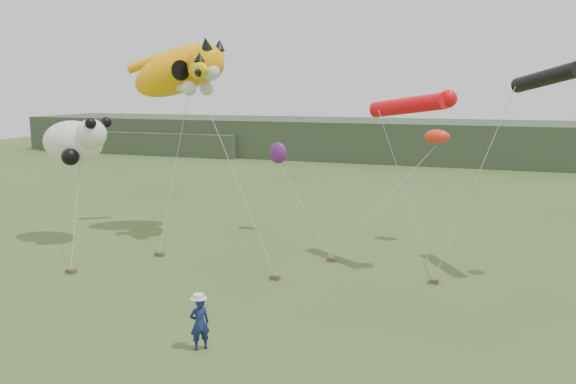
# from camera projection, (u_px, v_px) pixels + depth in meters

# --- Properties ---
(ground) EXTENTS (120.00, 120.00, 0.00)m
(ground) POSITION_uv_depth(u_px,v_px,m) (226.00, 319.00, 17.97)
(ground) COLOR #385123
(ground) RESTS_ON ground
(headland) EXTENTS (90.00, 13.00, 4.00)m
(headland) POSITION_uv_depth(u_px,v_px,m) (380.00, 140.00, 60.11)
(headland) COLOR #2D3D28
(headland) RESTS_ON ground
(festival_attendant) EXTENTS (0.66, 0.65, 1.54)m
(festival_attendant) POSITION_uv_depth(u_px,v_px,m) (200.00, 323.00, 15.76)
(festival_attendant) COLOR #152050
(festival_attendant) RESTS_ON ground
(sandbag_anchors) EXTENTS (14.17, 5.29, 0.18)m
(sandbag_anchors) POSITION_uv_depth(u_px,v_px,m) (251.00, 268.00, 22.83)
(sandbag_anchors) COLOR brown
(sandbag_anchors) RESTS_ON ground
(cat_kite) EXTENTS (6.33, 4.03, 3.75)m
(cat_kite) POSITION_uv_depth(u_px,v_px,m) (185.00, 69.00, 27.51)
(cat_kite) COLOR #FFA404
(cat_kite) RESTS_ON ground
(fish_kite) EXTENTS (2.64, 1.75, 1.27)m
(fish_kite) POSITION_uv_depth(u_px,v_px,m) (190.00, 70.00, 25.83)
(fish_kite) COLOR #E0C20A
(fish_kite) RESTS_ON ground
(tube_kites) EXTENTS (8.46, 3.21, 2.18)m
(tube_kites) POSITION_uv_depth(u_px,v_px,m) (473.00, 93.00, 21.61)
(tube_kites) COLOR black
(tube_kites) RESTS_ON ground
(panda_kite) EXTENTS (3.60, 2.33, 2.24)m
(panda_kite) POSITION_uv_depth(u_px,v_px,m) (76.00, 141.00, 26.37)
(panda_kite) COLOR white
(panda_kite) RESTS_ON ground
(misc_kites) EXTENTS (8.80, 0.95, 1.91)m
(misc_kites) POSITION_uv_depth(u_px,v_px,m) (349.00, 146.00, 27.38)
(misc_kites) COLOR red
(misc_kites) RESTS_ON ground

